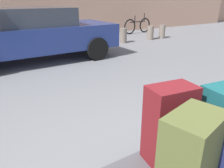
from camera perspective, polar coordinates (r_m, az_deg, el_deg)
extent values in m
cylinder|color=black|center=(2.57, 21.20, -16.30)|extent=(0.24, 0.06, 0.24)
cube|color=#4C5128|center=(1.56, 19.62, -18.21)|extent=(0.45, 0.35, 0.66)
cube|color=maroon|center=(1.88, 14.59, -10.06)|extent=(0.41, 0.29, 0.66)
cube|color=navy|center=(6.47, -19.18, 11.35)|extent=(4.32, 1.84, 0.64)
cube|color=#2D333D|center=(6.35, -22.05, 15.87)|extent=(2.42, 1.61, 0.46)
cylinder|color=black|center=(7.76, -10.22, 11.25)|extent=(0.64, 0.23, 0.64)
cylinder|color=black|center=(6.25, -4.00, 9.15)|extent=(0.64, 0.23, 0.64)
torus|color=black|center=(11.05, 4.67, 14.64)|extent=(0.72, 0.13, 0.72)
torus|color=black|center=(11.78, 8.52, 14.89)|extent=(0.72, 0.13, 0.72)
cylinder|color=black|center=(11.39, 6.70, 15.78)|extent=(1.00, 0.15, 0.04)
cylinder|color=black|center=(11.24, 5.97, 16.50)|extent=(0.04, 0.04, 0.30)
cylinder|color=black|center=(11.69, 8.39, 16.83)|extent=(0.04, 0.04, 0.40)
cylinder|color=#72665B|center=(8.00, -6.52, 11.49)|extent=(0.26, 0.26, 0.57)
cylinder|color=#72665B|center=(8.79, 2.99, 12.48)|extent=(0.26, 0.26, 0.57)
cylinder|color=#72665B|center=(9.66, 9.96, 12.99)|extent=(0.26, 0.26, 0.57)
cylinder|color=#72665B|center=(10.12, 12.89, 13.14)|extent=(0.26, 0.26, 0.57)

